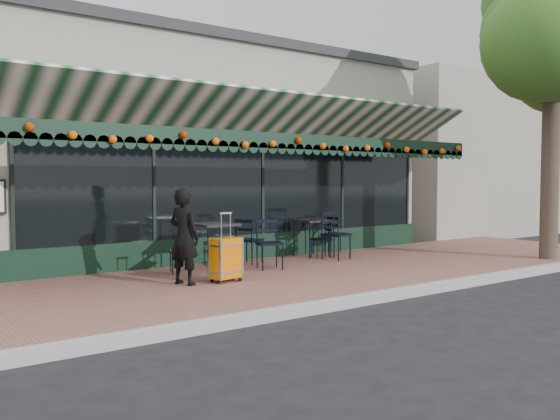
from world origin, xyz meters
TOP-DOWN VIEW (x-y plane):
  - ground at (0.00, 0.00)m, footprint 80.00×80.00m
  - sidewalk at (0.00, 2.00)m, footprint 18.00×4.00m
  - curb at (0.00, -0.08)m, footprint 18.00×0.16m
  - restaurant_building at (0.00, 7.84)m, footprint 12.00×9.60m
  - neighbor_building_right at (13.00, 8.00)m, footprint 12.00×8.00m
  - woman at (-1.35, 2.11)m, footprint 0.53×0.63m
  - suitcase at (-0.71, 1.94)m, footprint 0.52×0.36m
  - cafe_table_a at (2.34, 3.52)m, footprint 0.63×0.63m
  - cafe_table_b at (-0.29, 3.01)m, footprint 0.69×0.69m
  - chair_a_left at (2.37, 3.24)m, footprint 0.47×0.47m
  - chair_a_right at (3.16, 3.56)m, footprint 0.43×0.43m
  - chair_a_front at (2.45, 2.87)m, footprint 0.58×0.58m
  - chair_b_left at (-0.89, 3.16)m, footprint 0.48×0.48m
  - chair_b_right at (0.73, 3.45)m, footprint 0.58×0.58m
  - chair_b_front at (0.63, 2.63)m, footprint 0.57×0.57m
  - street_tree at (6.29, 0.49)m, footprint 3.27×2.83m

SIDE VIEW (x-z plane):
  - ground at x=0.00m, z-range 0.00..0.00m
  - sidewalk at x=0.00m, z-range 0.00..0.15m
  - curb at x=0.00m, z-range 0.00..0.15m
  - suitcase at x=-0.71m, z-range -0.03..1.06m
  - chair_a_left at x=2.37m, z-range 0.15..0.90m
  - chair_b_left at x=-0.89m, z-range 0.15..0.90m
  - chair_a_right at x=3.16m, z-range 0.15..0.97m
  - chair_b_right at x=0.73m, z-range 0.15..1.03m
  - chair_b_front at x=0.63m, z-range 0.15..1.05m
  - chair_a_front at x=2.45m, z-range 0.15..1.13m
  - cafe_table_a at x=2.34m, z-range 0.46..1.23m
  - woman at x=-1.35m, z-range 0.15..1.63m
  - cafe_table_b at x=-0.29m, z-range 0.49..1.34m
  - restaurant_building at x=0.00m, z-range 0.02..4.52m
  - neighbor_building_right at x=13.00m, z-range 0.00..4.80m
  - street_tree at x=6.29m, z-range 1.55..7.56m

